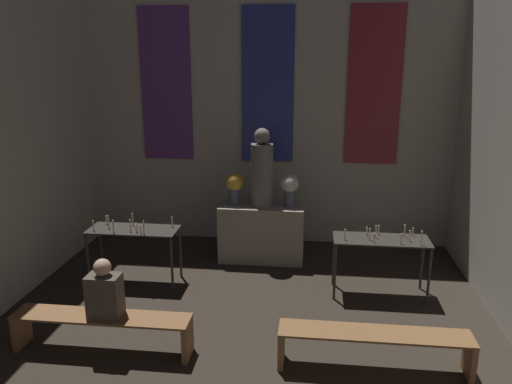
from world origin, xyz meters
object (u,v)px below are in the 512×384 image
flower_vase_right (290,188)px  pew_back_right (374,342)px  statue (262,171)px  candle_rack_left (133,235)px  person_seated (104,292)px  flower_vase_left (235,186)px  pew_back_left (102,325)px  altar (262,232)px  candle_rack_right (381,246)px

flower_vase_right → pew_back_right: flower_vase_right is taller
statue → flower_vase_right: statue is taller
candle_rack_left → person_seated: person_seated is taller
flower_vase_left → person_seated: size_ratio=0.75×
pew_back_left → statue: bearing=62.5°
statue → pew_back_right: statue is taller
altar → pew_back_right: 3.21m
altar → pew_back_right: (1.48, -2.85, -0.14)m
pew_back_right → person_seated: 2.93m
altar → pew_back_left: (-1.48, -2.85, -0.14)m
statue → person_seated: statue is taller
pew_back_left → person_seated: (0.06, 0.00, 0.41)m
candle_rack_left → pew_back_left: (0.26, -1.78, -0.39)m
candle_rack_right → pew_back_right: 1.85m
flower_vase_right → person_seated: (-1.86, -2.85, -0.49)m
flower_vase_right → candle_rack_right: flower_vase_right is taller
candle_rack_left → person_seated: bearing=-79.7°
statue → flower_vase_right: size_ratio=2.43×
flower_vase_right → person_seated: size_ratio=0.75×
altar → person_seated: (-1.42, -2.85, 0.27)m
person_seated → statue: bearing=63.5°
pew_back_left → flower_vase_left: bearing=69.9°
candle_rack_left → pew_back_right: size_ratio=0.65×
flower_vase_right → pew_back_left: size_ratio=0.25×
flower_vase_right → pew_back_left: 3.55m
flower_vase_left → statue: bearing=-0.0°
flower_vase_right → pew_back_right: bearing=-69.9°
statue → pew_back_right: bearing=-62.5°
flower_vase_right → pew_back_right: size_ratio=0.25×
pew_back_left → pew_back_right: 2.97m
statue → candle_rack_right: (1.75, -1.06, -0.76)m
statue → flower_vase_left: (-0.44, 0.00, -0.26)m
candle_rack_right → pew_back_left: bearing=-151.1°
candle_rack_right → candle_rack_left: bearing=-180.0°
altar → person_seated: 3.19m
altar → pew_back_left: size_ratio=0.67×
pew_back_left → flower_vase_right: bearing=56.0°
candle_rack_right → pew_back_right: bearing=-98.4°
flower_vase_left → flower_vase_right: same height
flower_vase_left → pew_back_right: (1.92, -2.85, -0.89)m
statue → pew_back_right: size_ratio=0.61×
altar → person_seated: person_seated is taller
flower_vase_left → pew_back_left: size_ratio=0.25×
statue → candle_rack_left: bearing=-148.7°
statue → person_seated: size_ratio=1.82×
candle_rack_left → person_seated: (0.33, -1.78, 0.01)m
statue → candle_rack_right: bearing=-31.3°
flower_vase_right → pew_back_left: bearing=-124.0°
candle_rack_left → person_seated: size_ratio=1.91×
altar → flower_vase_right: 0.87m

